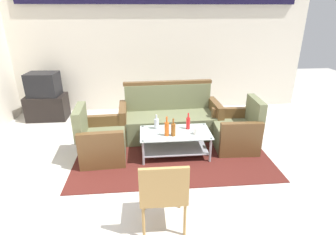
{
  "coord_description": "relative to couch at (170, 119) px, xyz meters",
  "views": [
    {
      "loc": [
        -0.39,
        -3.0,
        2.2
      ],
      "look_at": [
        -0.04,
        0.78,
        0.65
      ],
      "focal_mm": 28.48,
      "sensor_mm": 36.0,
      "label": 1
    }
  ],
  "objects": [
    {
      "name": "ground_plane",
      "position": [
        -0.06,
        -1.5,
        -0.32
      ],
      "size": [
        14.0,
        14.0,
        0.0
      ],
      "primitive_type": "plane",
      "color": "beige"
    },
    {
      "name": "wall_back",
      "position": [
        -0.06,
        1.55,
        1.16
      ],
      "size": [
        6.52,
        0.19,
        2.8
      ],
      "color": "silver",
      "rests_on": "ground"
    },
    {
      "name": "rug",
      "position": [
        -0.03,
        -0.62,
        -0.31
      ],
      "size": [
        3.05,
        2.04,
        0.01
      ],
      "primitive_type": "cube",
      "color": "#511E19",
      "rests_on": "ground"
    },
    {
      "name": "couch",
      "position": [
        0.0,
        0.0,
        0.0
      ],
      "size": [
        1.83,
        0.81,
        0.96
      ],
      "rotation": [
        0.0,
        0.0,
        3.18
      ],
      "color": "#6B704C",
      "rests_on": "rug"
    },
    {
      "name": "armchair_left",
      "position": [
        -1.15,
        -0.72,
        -0.03
      ],
      "size": [
        0.73,
        0.79,
        0.85
      ],
      "rotation": [
        0.0,
        0.0,
        -1.52
      ],
      "color": "#6B704C",
      "rests_on": "rug"
    },
    {
      "name": "armchair_right",
      "position": [
        1.08,
        -0.57,
        -0.03
      ],
      "size": [
        0.72,
        0.78,
        0.85
      ],
      "rotation": [
        0.0,
        0.0,
        1.53
      ],
      "color": "#6B704C",
      "rests_on": "rug"
    },
    {
      "name": "coffee_table",
      "position": [
        0.01,
        -0.75,
        -0.04
      ],
      "size": [
        1.1,
        0.6,
        0.4
      ],
      "color": "silver",
      "rests_on": "rug"
    },
    {
      "name": "bottle_clear",
      "position": [
        -0.27,
        -0.59,
        0.19
      ],
      "size": [
        0.08,
        0.08,
        0.24
      ],
      "color": "silver",
      "rests_on": "coffee_table"
    },
    {
      "name": "bottle_orange",
      "position": [
        -0.13,
        -0.86,
        0.21
      ],
      "size": [
        0.07,
        0.07,
        0.31
      ],
      "color": "#D85919",
      "rests_on": "coffee_table"
    },
    {
      "name": "bottle_red",
      "position": [
        0.23,
        -0.65,
        0.2
      ],
      "size": [
        0.06,
        0.06,
        0.27
      ],
      "color": "red",
      "rests_on": "coffee_table"
    },
    {
      "name": "bottle_brown",
      "position": [
        -0.03,
        -0.87,
        0.2
      ],
      "size": [
        0.07,
        0.07,
        0.28
      ],
      "color": "brown",
      "rests_on": "coffee_table"
    },
    {
      "name": "cup",
      "position": [
        0.33,
        -0.85,
        0.14
      ],
      "size": [
        0.08,
        0.08,
        0.1
      ],
      "primitive_type": "cylinder",
      "color": "silver",
      "rests_on": "coffee_table"
    },
    {
      "name": "tv_stand",
      "position": [
        -2.52,
        1.05,
        -0.06
      ],
      "size": [
        0.8,
        0.5,
        0.52
      ],
      "primitive_type": "cube",
      "color": "black",
      "rests_on": "ground"
    },
    {
      "name": "television",
      "position": [
        -2.52,
        1.05,
        0.44
      ],
      "size": [
        0.63,
        0.49,
        0.48
      ],
      "rotation": [
        0.0,
        0.0,
        3.07
      ],
      "color": "black",
      "rests_on": "tv_stand"
    },
    {
      "name": "wicker_chair",
      "position": [
        -0.29,
        -2.28,
        0.18
      ],
      "size": [
        0.48,
        0.48,
        0.84
      ],
      "rotation": [
        0.0,
        0.0,
        -0.01
      ],
      "color": "#AD844C",
      "rests_on": "ground"
    }
  ]
}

